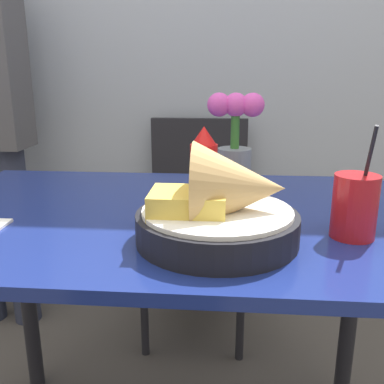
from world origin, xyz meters
name	(u,v)px	position (x,y,z in m)	size (l,w,h in m)	color
wall_window	(199,8)	(0.00, 0.96, 1.30)	(7.00, 0.06, 2.60)	#9EA8B7
dining_table	(170,257)	(0.00, 0.00, 0.64)	(1.15, 0.73, 0.75)	navy
chair_far_window	(198,208)	(0.01, 0.78, 0.51)	(0.40, 0.40, 0.87)	black
food_basket	(224,208)	(0.12, -0.17, 0.82)	(0.30, 0.30, 0.19)	black
ketchup_bottle	(204,168)	(0.07, 0.06, 0.84)	(0.06, 0.06, 0.18)	red
drink_cup	(354,208)	(0.37, -0.12, 0.81)	(0.08, 0.08, 0.21)	red
flower_vase	(235,141)	(0.15, 0.20, 0.88)	(0.14, 0.09, 0.25)	gray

